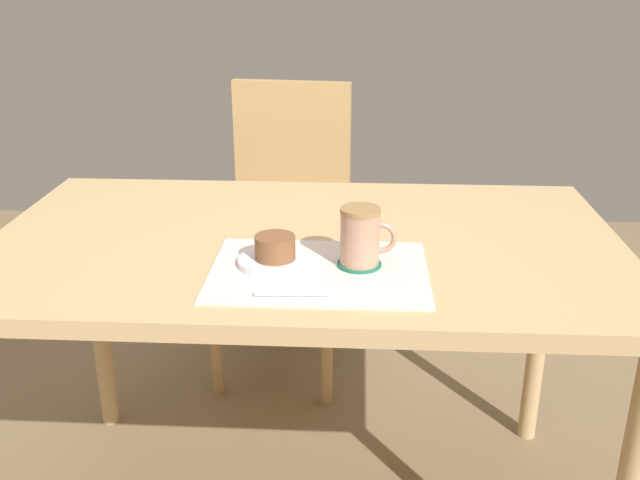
% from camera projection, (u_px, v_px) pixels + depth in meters
% --- Properties ---
extents(dining_table, '(1.35, 0.80, 0.74)m').
position_uv_depth(dining_table, '(305.00, 269.00, 1.55)').
color(dining_table, tan).
rests_on(dining_table, ground_plane).
extents(wooden_chair, '(0.46, 0.46, 0.94)m').
position_uv_depth(wooden_chair, '(286.00, 220.00, 2.32)').
color(wooden_chair, tan).
rests_on(wooden_chair, ground_plane).
extents(placemat, '(0.41, 0.30, 0.00)m').
position_uv_depth(placemat, '(319.00, 271.00, 1.35)').
color(placemat, silver).
rests_on(placemat, dining_table).
extents(pastry_plate, '(0.15, 0.15, 0.01)m').
position_uv_depth(pastry_plate, '(275.00, 261.00, 1.38)').
color(pastry_plate, white).
rests_on(pastry_plate, placemat).
extents(pastry, '(0.08, 0.08, 0.05)m').
position_uv_depth(pastry, '(275.00, 247.00, 1.37)').
color(pastry, brown).
rests_on(pastry, pastry_plate).
extents(coffee_coaster, '(0.09, 0.09, 0.00)m').
position_uv_depth(coffee_coaster, '(359.00, 264.00, 1.37)').
color(coffee_coaster, '#196B4C').
rests_on(coffee_coaster, placemat).
extents(coffee_mug, '(0.11, 0.08, 0.11)m').
position_uv_depth(coffee_mug, '(361.00, 236.00, 1.35)').
color(coffee_mug, tan).
rests_on(coffee_mug, coffee_coaster).
extents(teaspoon, '(0.13, 0.02, 0.01)m').
position_uv_depth(teaspoon, '(289.00, 294.00, 1.25)').
color(teaspoon, silver).
rests_on(teaspoon, placemat).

